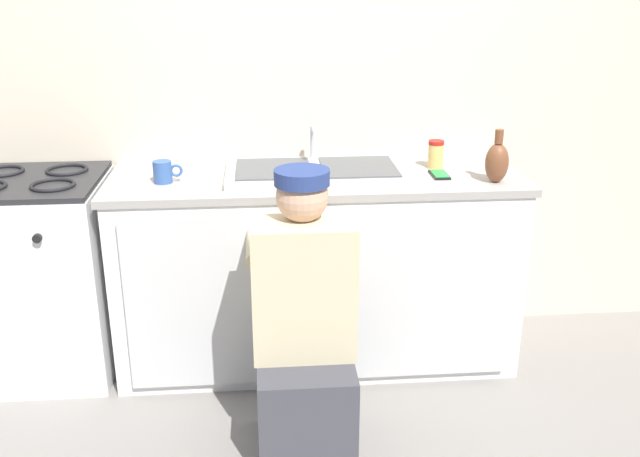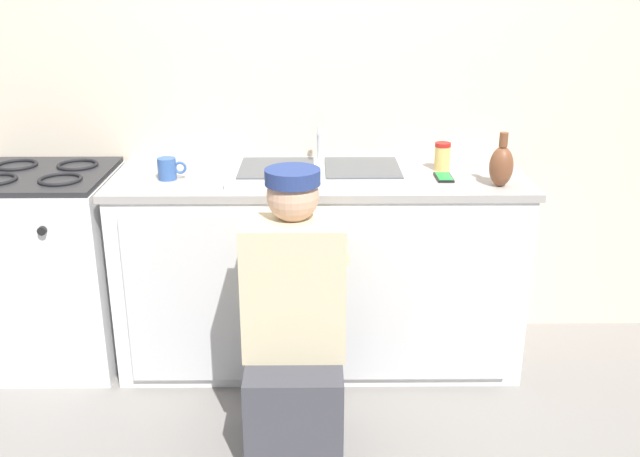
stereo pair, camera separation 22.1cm
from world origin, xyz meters
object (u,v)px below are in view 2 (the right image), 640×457
at_px(cell_phone, 444,177).
at_px(coffee_mug, 168,169).
at_px(condiment_jar, 442,156).
at_px(stove_range, 51,267).
at_px(plumber_person, 294,339).
at_px(sink_double_basin, 320,171).
at_px(vase_decorative, 501,165).

distance_m(cell_phone, coffee_mug, 1.21).
relative_size(coffee_mug, condiment_jar, 0.98).
height_order(cell_phone, condiment_jar, condiment_jar).
relative_size(stove_range, plumber_person, 0.84).
distance_m(plumber_person, condiment_jar, 1.13).
height_order(sink_double_basin, stove_range, sink_double_basin).
bearing_deg(coffee_mug, vase_decorative, -4.58).
bearing_deg(sink_double_basin, vase_decorative, -13.06).
relative_size(stove_range, cell_phone, 6.64).
xyz_separation_m(sink_double_basin, cell_phone, (0.54, -0.06, -0.01)).
bearing_deg(cell_phone, stove_range, 178.10).
height_order(plumber_person, cell_phone, plumber_person).
xyz_separation_m(cell_phone, vase_decorative, (0.22, -0.11, 0.08)).
bearing_deg(condiment_jar, plumber_person, -130.70).
height_order(plumber_person, vase_decorative, vase_decorative).
xyz_separation_m(cell_phone, coffee_mug, (-1.21, -0.00, 0.04)).
distance_m(sink_double_basin, stove_range, 1.34).
relative_size(vase_decorative, condiment_jar, 1.80).
xyz_separation_m(sink_double_basin, stove_range, (-1.25, -0.00, -0.46)).
bearing_deg(stove_range, condiment_jar, 2.43).
bearing_deg(vase_decorative, sink_double_basin, 166.94).
xyz_separation_m(cell_phone, condiment_jar, (0.01, 0.14, 0.06)).
relative_size(cell_phone, condiment_jar, 1.09).
bearing_deg(cell_phone, sink_double_basin, 173.51).
relative_size(cell_phone, coffee_mug, 1.11).
bearing_deg(coffee_mug, cell_phone, 0.03).
height_order(stove_range, coffee_mug, coffee_mug).
xyz_separation_m(sink_double_basin, vase_decorative, (0.76, -0.18, 0.07)).
height_order(coffee_mug, condiment_jar, condiment_jar).
xyz_separation_m(plumber_person, condiment_jar, (0.66, 0.77, 0.51)).
relative_size(sink_double_basin, plumber_person, 0.72).
xyz_separation_m(coffee_mug, condiment_jar, (1.22, 0.14, 0.02)).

